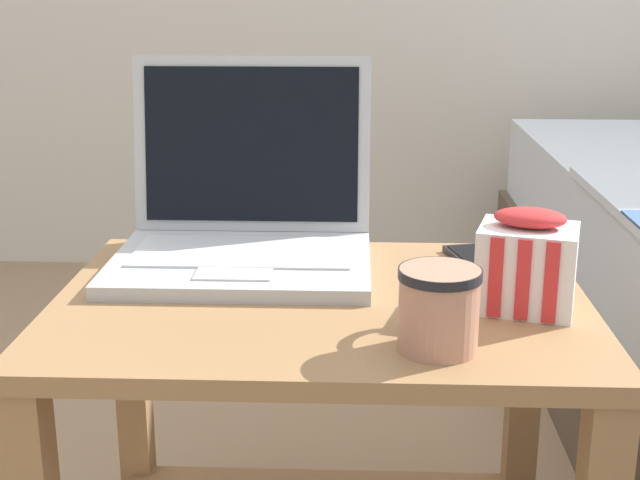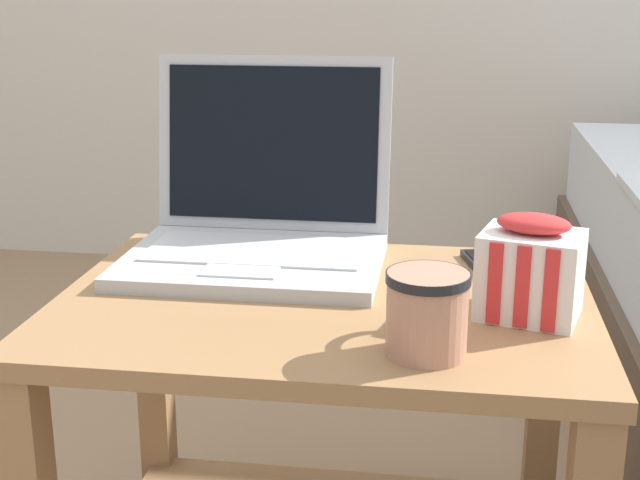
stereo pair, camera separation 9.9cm
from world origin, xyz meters
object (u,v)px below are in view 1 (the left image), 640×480
at_px(snack_bag, 527,264).
at_px(cell_phone, 486,262).
at_px(mug_front_left, 438,304).
at_px(laptop, 245,222).

bearing_deg(snack_bag, cell_phone, 98.09).
relative_size(mug_front_left, cell_phone, 0.76).
bearing_deg(snack_bag, laptop, 153.57).
xyz_separation_m(laptop, cell_phone, (0.32, -0.01, -0.05)).
height_order(laptop, cell_phone, laptop).
xyz_separation_m(laptop, mug_front_left, (0.23, -0.29, -0.00)).
bearing_deg(mug_front_left, snack_bag, 47.41).
bearing_deg(laptop, snack_bag, -26.43).
xyz_separation_m(laptop, snack_bag, (0.34, -0.17, 0.00)).
bearing_deg(laptop, cell_phone, -2.57).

